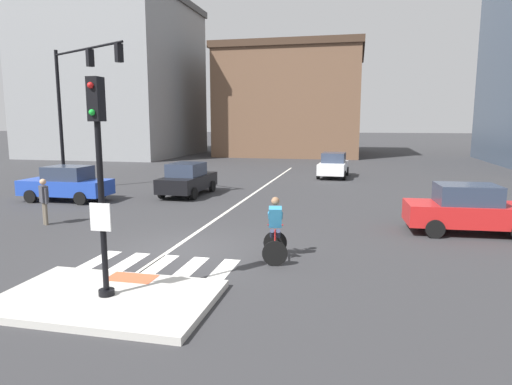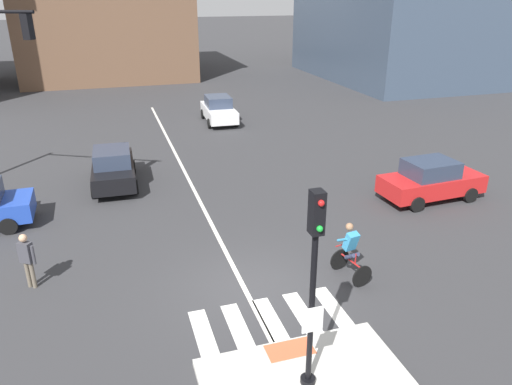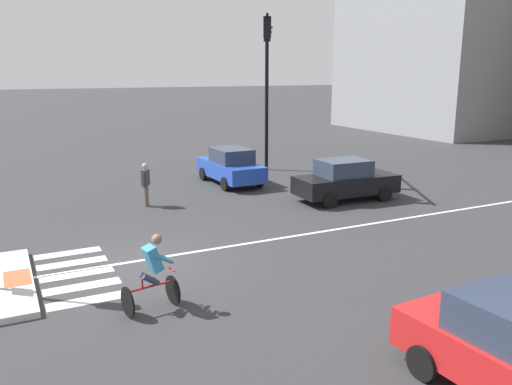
{
  "view_description": "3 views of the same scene",
  "coord_description": "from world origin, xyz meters",
  "px_view_note": "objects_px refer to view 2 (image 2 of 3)",
  "views": [
    {
      "loc": [
        4.92,
        -11.69,
        3.66
      ],
      "look_at": [
        1.47,
        3.53,
        1.19
      ],
      "focal_mm": 31.3,
      "sensor_mm": 36.0,
      "label": 1
    },
    {
      "loc": [
        -3.39,
        -11.04,
        7.77
      ],
      "look_at": [
        1.33,
        4.01,
        1.17
      ],
      "focal_mm": 33.98,
      "sensor_mm": 36.0,
      "label": 2
    },
    {
      "loc": [
        13.19,
        -2.92,
        5.04
      ],
      "look_at": [
        1.07,
        3.11,
        1.89
      ],
      "focal_mm": 36.69,
      "sensor_mm": 36.0,
      "label": 3
    }
  ],
  "objects_px": {
    "car_black_westbound_far": "(113,167)",
    "pedestrian_at_curb_left": "(27,257)",
    "car_white_eastbound_distant": "(219,110)",
    "signal_pole": "(314,275)",
    "car_red_cross_right": "(431,180)",
    "cyclist": "(351,250)"
  },
  "relations": [
    {
      "from": "car_black_westbound_far",
      "to": "cyclist",
      "type": "height_order",
      "value": "cyclist"
    },
    {
      "from": "car_red_cross_right",
      "to": "cyclist",
      "type": "bearing_deg",
      "value": -143.87
    },
    {
      "from": "pedestrian_at_curb_left",
      "to": "car_red_cross_right",
      "type": "bearing_deg",
      "value": 7.88
    },
    {
      "from": "car_red_cross_right",
      "to": "car_white_eastbound_distant",
      "type": "relative_size",
      "value": 1.0
    },
    {
      "from": "cyclist",
      "to": "pedestrian_at_curb_left",
      "type": "xyz_separation_m",
      "value": [
        -8.8,
        2.19,
        0.11
      ]
    },
    {
      "from": "signal_pole",
      "to": "car_red_cross_right",
      "type": "relative_size",
      "value": 1.04
    },
    {
      "from": "car_white_eastbound_distant",
      "to": "car_black_westbound_far",
      "type": "xyz_separation_m",
      "value": [
        -6.78,
        -9.18,
        0.0
      ]
    },
    {
      "from": "cyclist",
      "to": "car_black_westbound_far",
      "type": "bearing_deg",
      "value": 123.19
    },
    {
      "from": "car_white_eastbound_distant",
      "to": "signal_pole",
      "type": "bearing_deg",
      "value": -98.63
    },
    {
      "from": "car_black_westbound_far",
      "to": "car_red_cross_right",
      "type": "bearing_deg",
      "value": -23.97
    },
    {
      "from": "signal_pole",
      "to": "car_red_cross_right",
      "type": "height_order",
      "value": "signal_pole"
    },
    {
      "from": "car_red_cross_right",
      "to": "car_white_eastbound_distant",
      "type": "bearing_deg",
      "value": 109.75
    },
    {
      "from": "signal_pole",
      "to": "pedestrian_at_curb_left",
      "type": "height_order",
      "value": "signal_pole"
    },
    {
      "from": "signal_pole",
      "to": "cyclist",
      "type": "relative_size",
      "value": 2.6
    },
    {
      "from": "car_black_westbound_far",
      "to": "pedestrian_at_curb_left",
      "type": "height_order",
      "value": "pedestrian_at_curb_left"
    },
    {
      "from": "car_black_westbound_far",
      "to": "car_white_eastbound_distant",
      "type": "bearing_deg",
      "value": 53.56
    },
    {
      "from": "car_white_eastbound_distant",
      "to": "car_black_westbound_far",
      "type": "relative_size",
      "value": 1.0
    },
    {
      "from": "car_black_westbound_far",
      "to": "cyclist",
      "type": "xyz_separation_m",
      "value": [
        6.23,
        -9.53,
        0.06
      ]
    },
    {
      "from": "car_red_cross_right",
      "to": "cyclist",
      "type": "distance_m",
      "value": 7.13
    },
    {
      "from": "car_red_cross_right",
      "to": "car_black_westbound_far",
      "type": "relative_size",
      "value": 1.01
    },
    {
      "from": "car_black_westbound_far",
      "to": "signal_pole",
      "type": "bearing_deg",
      "value": -75.58
    },
    {
      "from": "signal_pole",
      "to": "cyclist",
      "type": "height_order",
      "value": "signal_pole"
    }
  ]
}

